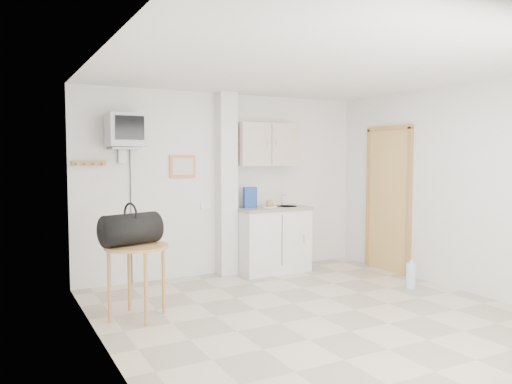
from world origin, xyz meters
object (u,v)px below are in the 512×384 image
water_bottle (411,275)px  duffel_bag (131,229)px  round_table (137,255)px  crt_television (126,131)px

water_bottle → duffel_bag: bearing=171.6°
round_table → duffel_bag: bearing=142.3°
round_table → duffel_bag: 0.27m
crt_television → round_table: size_ratio=2.89×
duffel_bag → crt_television: bearing=60.9°
round_table → water_bottle: size_ratio=2.11×
duffel_bag → water_bottle: bearing=-25.6°
crt_television → water_bottle: (3.09, -1.66, -1.78)m
round_table → duffel_bag: size_ratio=1.16×
crt_television → duffel_bag: (-0.25, -1.16, -1.03)m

